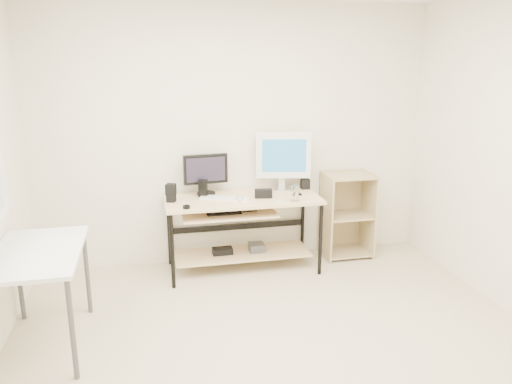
{
  "coord_description": "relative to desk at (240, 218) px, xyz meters",
  "views": [
    {
      "loc": [
        -0.88,
        -2.93,
        2.06
      ],
      "look_at": [
        0.06,
        1.3,
        0.89
      ],
      "focal_mm": 35.0,
      "sensor_mm": 36.0,
      "label": 1
    }
  ],
  "objects": [
    {
      "name": "keyboard",
      "position": [
        -0.15,
        -0.02,
        0.22
      ],
      "size": [
        0.49,
        0.3,
        0.02
      ],
      "primitive_type": "cube",
      "rotation": [
        0.0,
        0.0,
        -0.38
      ],
      "color": "white",
      "rests_on": "desk"
    },
    {
      "name": "black_monitor",
      "position": [
        -0.31,
        0.19,
        0.44
      ],
      "size": [
        0.44,
        0.18,
        0.4
      ],
      "rotation": [
        0.0,
        0.0,
        0.11
      ],
      "color": "black",
      "rests_on": "desk"
    },
    {
      "name": "white_imac",
      "position": [
        0.49,
        0.19,
        0.55
      ],
      "size": [
        0.56,
        0.18,
        0.59
      ],
      "rotation": [
        0.0,
        0.0,
        -0.18
      ],
      "color": "silver",
      "rests_on": "desk"
    },
    {
      "name": "speaker_left",
      "position": [
        -0.66,
        -0.01,
        0.3
      ],
      "size": [
        0.11,
        0.11,
        0.17
      ],
      "rotation": [
        0.0,
        0.0,
        -0.36
      ],
      "color": "black",
      "rests_on": "desk"
    },
    {
      "name": "shelf_unit",
      "position": [
        1.18,
        0.16,
        -0.09
      ],
      "size": [
        0.5,
        0.4,
        0.9
      ],
      "color": "tan",
      "rests_on": "ground"
    },
    {
      "name": "smartphone",
      "position": [
        0.58,
        0.0,
        0.22
      ],
      "size": [
        0.07,
        0.13,
        0.01
      ],
      "primitive_type": "cube",
      "rotation": [
        0.0,
        0.0,
        0.03
      ],
      "color": "black",
      "rests_on": "desk"
    },
    {
      "name": "coaster",
      "position": [
        0.48,
        -0.23,
        0.21
      ],
      "size": [
        0.13,
        0.13,
        0.01
      ],
      "primitive_type": "cylinder",
      "rotation": [
        0.0,
        0.0,
        0.42
      ],
      "color": "#A5734A",
      "rests_on": "desk"
    },
    {
      "name": "volume_puck",
      "position": [
        -0.54,
        -0.26,
        0.23
      ],
      "size": [
        0.07,
        0.07,
        0.03
      ],
      "primitive_type": "cylinder",
      "rotation": [
        0.0,
        0.0,
        0.0
      ],
      "color": "black",
      "rests_on": "desk"
    },
    {
      "name": "room",
      "position": [
        -0.11,
        -1.62,
        0.78
      ],
      "size": [
        4.01,
        4.01,
        2.62
      ],
      "color": "beige",
      "rests_on": "ground"
    },
    {
      "name": "audio_controller",
      "position": [
        -0.35,
        0.09,
        0.3
      ],
      "size": [
        0.1,
        0.08,
        0.17
      ],
      "primitive_type": "cube",
      "rotation": [
        0.0,
        0.0,
        -0.29
      ],
      "color": "black",
      "rests_on": "desk"
    },
    {
      "name": "speaker_right",
      "position": [
        0.72,
        0.19,
        0.26
      ],
      "size": [
        0.09,
        0.09,
        0.1
      ],
      "primitive_type": "cube",
      "rotation": [
        0.0,
        0.0,
        -0.07
      ],
      "color": "black",
      "rests_on": "desk"
    },
    {
      "name": "side_table",
      "position": [
        -1.65,
        -1.06,
        0.13
      ],
      "size": [
        0.6,
        1.0,
        0.75
      ],
      "color": "white",
      "rests_on": "ground"
    },
    {
      "name": "desk",
      "position": [
        0.0,
        0.0,
        0.0
      ],
      "size": [
        1.5,
        0.65,
        0.75
      ],
      "color": "beige",
      "rests_on": "ground"
    },
    {
      "name": "center_speaker",
      "position": [
        0.22,
        -0.06,
        0.25
      ],
      "size": [
        0.18,
        0.1,
        0.08
      ],
      "primitive_type": "cube",
      "rotation": [
        0.0,
        0.0,
        -0.16
      ],
      "color": "black",
      "rests_on": "desk"
    },
    {
      "name": "mouse",
      "position": [
        -0.02,
        -0.1,
        0.23
      ],
      "size": [
        0.08,
        0.13,
        0.04
      ],
      "primitive_type": "ellipsoid",
      "rotation": [
        0.0,
        0.0,
        0.07
      ],
      "color": "#BBBBC1",
      "rests_on": "desk"
    },
    {
      "name": "drinking_glass",
      "position": [
        0.48,
        -0.23,
        0.29
      ],
      "size": [
        0.1,
        0.1,
        0.15
      ],
      "primitive_type": "cylinder",
      "rotation": [
        0.0,
        0.0,
        0.42
      ],
      "color": "white",
      "rests_on": "coaster"
    }
  ]
}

